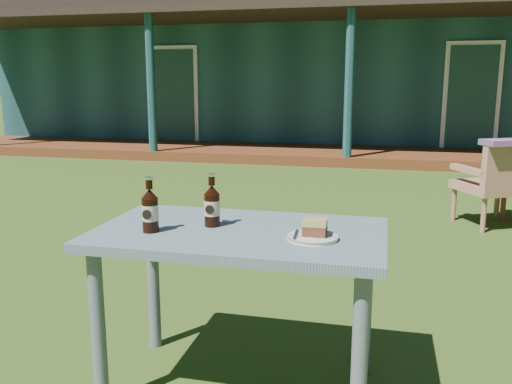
% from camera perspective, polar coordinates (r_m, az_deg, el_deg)
% --- Properties ---
extents(ground, '(80.00, 80.00, 0.00)m').
position_cam_1_polar(ground, '(3.97, 4.41, -7.95)').
color(ground, '#334916').
extents(pavilion, '(15.80, 8.30, 3.45)m').
position_cam_1_polar(pavilion, '(13.10, 11.21, 12.62)').
color(pavilion, '#1A4044').
rests_on(pavilion, ground).
extents(cafe_table, '(1.20, 0.70, 0.72)m').
position_cam_1_polar(cafe_table, '(2.28, -1.76, -6.43)').
color(cafe_table, slate).
rests_on(cafe_table, ground).
extents(plate, '(0.20, 0.20, 0.01)m').
position_cam_1_polar(plate, '(2.13, 5.97, -4.73)').
color(plate, silver).
rests_on(plate, cafe_table).
extents(cake_slice, '(0.09, 0.09, 0.06)m').
position_cam_1_polar(cake_slice, '(2.13, 6.22, -3.69)').
color(cake_slice, '#512D1A').
rests_on(cake_slice, plate).
extents(fork, '(0.02, 0.14, 0.00)m').
position_cam_1_polar(fork, '(2.13, 4.20, -4.50)').
color(fork, silver).
rests_on(fork, plate).
extents(cola_bottle_near, '(0.07, 0.07, 0.23)m').
position_cam_1_polar(cola_bottle_near, '(2.30, -4.66, -1.41)').
color(cola_bottle_near, black).
rests_on(cola_bottle_near, cafe_table).
extents(cola_bottle_far, '(0.07, 0.07, 0.23)m').
position_cam_1_polar(cola_bottle_far, '(2.24, -11.09, -1.88)').
color(cola_bottle_far, black).
rests_on(cola_bottle_far, cafe_table).
extents(bottle_cap, '(0.03, 0.03, 0.01)m').
position_cam_1_polar(bottle_cap, '(2.37, -3.26, -3.11)').
color(bottle_cap, silver).
rests_on(bottle_cap, cafe_table).
extents(armchair_left, '(0.76, 0.74, 0.78)m').
position_cam_1_polar(armchair_left, '(5.42, 24.21, 1.15)').
color(armchair_left, '#9E684F').
rests_on(armchair_left, ground).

